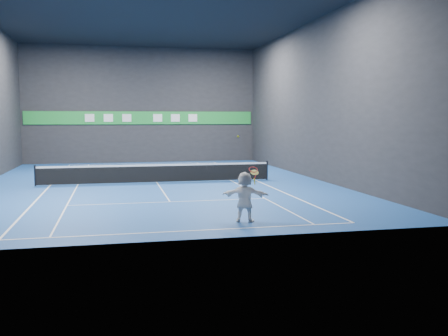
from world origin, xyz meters
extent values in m
plane|color=#1A4793|center=(0.00, 0.00, 0.00)|extent=(26.00, 26.00, 0.00)
plane|color=black|center=(0.00, 0.00, 9.00)|extent=(26.00, 26.00, 0.00)
cube|color=#252528|center=(0.00, 13.00, 4.50)|extent=(18.00, 0.10, 9.00)
cube|color=#252528|center=(0.00, -13.00, 4.50)|extent=(18.00, 0.10, 9.00)
cube|color=#252528|center=(9.00, 0.00, 4.50)|extent=(0.10, 26.00, 9.00)
cube|color=white|center=(0.00, -11.89, 0.00)|extent=(10.98, 0.08, 0.01)
cube|color=white|center=(0.00, 11.89, 0.00)|extent=(10.98, 0.08, 0.01)
cube|color=white|center=(-5.49, 0.00, 0.00)|extent=(0.08, 23.78, 0.01)
cube|color=white|center=(5.49, 0.00, 0.00)|extent=(0.08, 23.78, 0.01)
cube|color=white|center=(-4.11, 0.00, 0.00)|extent=(0.06, 23.78, 0.01)
cube|color=white|center=(4.11, 0.00, 0.00)|extent=(0.06, 23.78, 0.01)
cube|color=white|center=(0.00, -6.40, 0.00)|extent=(8.23, 0.06, 0.01)
cube|color=white|center=(0.00, 6.40, 0.00)|extent=(8.23, 0.06, 0.01)
cube|color=white|center=(0.00, 0.00, 0.00)|extent=(0.06, 12.80, 0.01)
imported|color=white|center=(2.00, -10.93, 0.84)|extent=(1.64, 1.04, 1.69)
sphere|color=#CDE125|center=(1.79, -10.85, 2.86)|extent=(0.07, 0.07, 0.07)
cylinder|color=black|center=(-6.20, 0.00, 0.54)|extent=(0.10, 0.10, 1.07)
cylinder|color=black|center=(6.20, 0.00, 0.54)|extent=(0.10, 0.10, 1.07)
cube|color=black|center=(0.00, 0.00, 0.47)|extent=(12.40, 0.03, 0.86)
cube|color=white|center=(0.00, 0.00, 0.95)|extent=(12.40, 0.04, 0.10)
cube|color=green|center=(0.00, 12.94, 3.50)|extent=(17.64, 0.06, 1.00)
cube|color=white|center=(-4.00, 12.88, 3.50)|extent=(0.70, 0.04, 0.60)
cube|color=white|center=(-2.60, 12.88, 3.50)|extent=(0.70, 0.04, 0.60)
cube|color=white|center=(-1.20, 12.88, 3.50)|extent=(0.70, 0.04, 0.60)
cube|color=white|center=(1.20, 12.88, 3.50)|extent=(0.70, 0.04, 0.60)
cube|color=white|center=(2.60, 12.88, 3.50)|extent=(0.70, 0.04, 0.60)
cube|color=white|center=(4.00, 12.88, 3.50)|extent=(0.70, 0.04, 0.60)
torus|color=red|center=(2.30, -10.88, 1.75)|extent=(0.42, 0.37, 0.25)
cylinder|color=#CBD14A|center=(2.35, -10.88, 1.65)|extent=(0.35, 0.29, 0.21)
cylinder|color=red|center=(2.37, -10.88, 1.51)|extent=(0.06, 0.15, 0.16)
cylinder|color=yellow|center=(2.35, -10.90, 1.35)|extent=(0.11, 0.17, 0.24)
camera|label=1|loc=(-2.23, -26.84, 3.44)|focal=40.00mm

